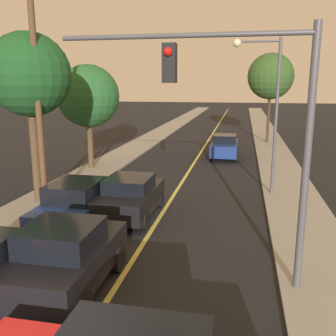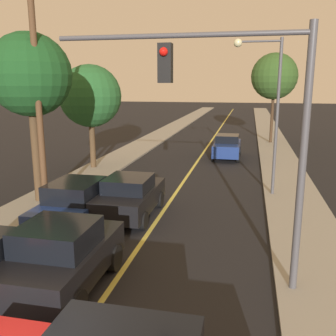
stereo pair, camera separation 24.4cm
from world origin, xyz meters
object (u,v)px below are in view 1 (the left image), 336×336
object	(u,v)px
car_near_lane_second	(131,196)
car_outer_lane_second	(78,201)
utility_pole_left	(37,94)
tree_right_near	(271,76)
tree_left_far	(29,76)
streetlamp_right	(266,95)
tree_left_near	(88,96)
car_near_lane_front	(65,257)
traffic_signal_mast	(246,111)
car_far_oncoming	(225,146)

from	to	relation	value
car_near_lane_second	car_outer_lane_second	distance (m)	1.98
utility_pole_left	tree_right_near	distance (m)	22.15
car_outer_lane_second	tree_left_far	distance (m)	5.49
car_outer_lane_second	streetlamp_right	size ratio (longest dim) A/B	0.69
car_near_lane_second	tree_left_near	size ratio (longest dim) A/B	0.67
car_near_lane_front	traffic_signal_mast	world-z (taller)	traffic_signal_mast
car_far_oncoming	utility_pole_left	xyz separation A→B (m)	(-6.49, -12.57, 3.84)
car_near_lane_second	car_outer_lane_second	bearing A→B (deg)	-154.55
car_near_lane_front	tree_right_near	distance (m)	26.37
car_near_lane_front	tree_right_near	bearing A→B (deg)	76.07
car_near_lane_front	car_far_oncoming	distance (m)	18.14
car_far_oncoming	tree_right_near	world-z (taller)	tree_right_near
car_near_lane_front	car_far_oncoming	size ratio (longest dim) A/B	0.97
tree_left_near	car_near_lane_second	bearing A→B (deg)	-57.53
car_far_oncoming	utility_pole_left	distance (m)	14.66
car_near_lane_front	tree_left_near	world-z (taller)	tree_left_near
car_far_oncoming	car_outer_lane_second	bearing A→B (deg)	70.30
car_near_lane_front	traffic_signal_mast	xyz separation A→B (m)	(4.18, 1.11, 3.53)
car_outer_lane_second	tree_left_far	size ratio (longest dim) A/B	0.67
tree_right_near	car_near_lane_front	bearing A→B (deg)	-103.93
car_near_lane_front	tree_right_near	world-z (taller)	tree_right_near
streetlamp_right	tree_left_near	size ratio (longest dim) A/B	1.13
traffic_signal_mast	tree_right_near	bearing A→B (deg)	85.11
tree_left_far	tree_left_near	bearing A→B (deg)	93.06
tree_left_near	tree_left_far	bearing A→B (deg)	-86.94
streetlamp_right	car_near_lane_second	bearing A→B (deg)	-142.20
car_near_lane_front	streetlamp_right	world-z (taller)	streetlamp_right
traffic_signal_mast	streetlamp_right	bearing A→B (deg)	84.03
car_near_lane_second	traffic_signal_mast	size ratio (longest dim) A/B	0.65
car_near_lane_second	utility_pole_left	xyz separation A→B (m)	(-3.53, -0.14, 3.84)
tree_left_far	tree_right_near	world-z (taller)	tree_right_near
traffic_signal_mast	streetlamp_right	world-z (taller)	streetlamp_right
car_near_lane_second	car_near_lane_front	bearing A→B (deg)	-90.00
car_far_oncoming	car_near_lane_front	bearing A→B (deg)	80.59
car_near_lane_second	utility_pole_left	distance (m)	5.22
car_near_lane_front	traffic_signal_mast	bearing A→B (deg)	14.80
streetlamp_right	tree_left_near	xyz separation A→B (m)	(-9.76, 3.49, -0.23)
car_far_oncoming	car_near_lane_second	bearing A→B (deg)	76.57
tree_left_near	tree_left_far	size ratio (longest dim) A/B	0.87
car_near_lane_front	tree_right_near	xyz separation A→B (m)	(6.25, 25.19, 4.72)
car_outer_lane_second	utility_pole_left	size ratio (longest dim) A/B	0.54
tree_left_far	streetlamp_right	bearing A→B (deg)	18.51
streetlamp_right	utility_pole_left	world-z (taller)	utility_pole_left
car_near_lane_second	tree_left_far	bearing A→B (deg)	170.02
tree_right_near	car_far_oncoming	bearing A→B (deg)	-114.22
car_outer_lane_second	tree_right_near	size ratio (longest dim) A/B	0.63
car_far_oncoming	traffic_signal_mast	xyz separation A→B (m)	(1.22, -16.79, 3.61)
car_near_lane_second	traffic_signal_mast	bearing A→B (deg)	-46.20
car_far_oncoming	tree_left_far	size ratio (longest dim) A/B	0.57
car_near_lane_front	car_near_lane_second	size ratio (longest dim) A/B	0.94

